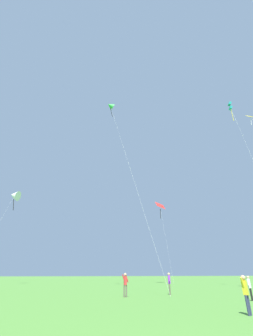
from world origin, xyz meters
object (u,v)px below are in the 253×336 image
kite_red_high (160,208)px  person_with_spool (169,281)px  kite_teal_box (231,107)px  kite_green_small (111,106)px  person_in_blue_jacket (125,282)px  person_child_small (250,286)px  person_far_back (245,291)px  kite_white_distant (14,195)px

kite_red_high → person_with_spool: bearing=-112.7°
kite_teal_box → person_with_spool: kite_teal_box is taller
kite_green_small → person_in_blue_jacket: size_ratio=15.85×
person_child_small → person_far_back: 6.86m
person_child_small → kite_green_small: bearing=117.7°
person_with_spool → kite_red_high: bearing=67.3°
kite_white_distant → kite_teal_box: size_ratio=0.61×
kite_red_high → person_far_back: size_ratio=9.50×
kite_white_distant → person_child_small: kite_white_distant is taller
kite_teal_box → person_in_blue_jacket: (-18.43, -4.29, -24.73)m
kite_teal_box → person_child_small: kite_teal_box is taller
kite_red_high → person_in_blue_jacket: 29.41m
kite_green_small → person_in_blue_jacket: bearing=-90.2°
person_far_back → person_in_blue_jacket: size_ratio=0.93×
kite_teal_box → kite_white_distant: bearing=146.6°
kite_teal_box → person_in_blue_jacket: size_ratio=15.59×
kite_green_small → kite_red_high: bearing=44.4°
kite_green_small → person_in_blue_jacket: kite_green_small is taller
kite_white_distant → person_far_back: (17.89, -35.95, -14.20)m
kite_green_small → kite_red_high: size_ratio=1.79×
kite_green_small → kite_white_distant: kite_green_small is taller
kite_green_small → person_child_small: kite_green_small is taller
person_child_small → kite_red_high: bearing=78.3°
kite_red_high → kite_white_distant: bearing=173.3°
person_with_spool → person_in_blue_jacket: 4.47m
person_far_back → person_in_blue_jacket: person_in_blue_jacket is taller
person_far_back → person_with_spool: bearing=83.4°
kite_green_small → person_with_spool: kite_green_small is taller
kite_green_small → person_in_blue_jacket: (-0.04, -9.83, -25.49)m
person_child_small → person_far_back: size_ratio=0.96×
kite_red_high → person_child_small: size_ratio=9.93×
person_child_small → person_far_back: person_far_back is taller
kite_white_distant → kite_red_high: (28.23, -3.32, -1.42)m
kite_teal_box → kite_green_small: bearing=163.2°
kite_white_distant → person_far_back: bearing=-63.5°
kite_white_distant → person_far_back: kite_white_distant is taller
person_far_back → kite_red_high: bearing=72.4°
kite_teal_box → person_far_back: (-15.38, -14.02, -24.80)m
person_with_spool → kite_green_small: bearing=116.3°
kite_green_small → kite_red_high: (13.34, 13.07, -12.77)m
person_far_back → kite_teal_box: bearing=42.4°
kite_green_small → kite_teal_box: bearing=-16.8°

